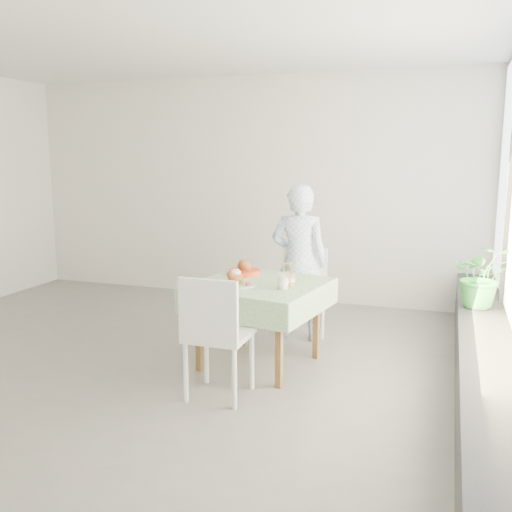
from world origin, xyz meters
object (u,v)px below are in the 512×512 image
at_px(chair_far, 300,315).
at_px(main_dish, 237,280).
at_px(potted_plant, 482,276).
at_px(cafe_table, 260,314).
at_px(juice_cup_orange, 290,279).
at_px(diner, 299,262).
at_px(chair_near, 219,359).

bearing_deg(chair_far, main_dish, -111.36).
height_order(main_dish, potted_plant, potted_plant).
relative_size(cafe_table, main_dish, 4.22).
bearing_deg(cafe_table, potted_plant, 21.55).
bearing_deg(juice_cup_orange, main_dish, -161.61).
xyz_separation_m(cafe_table, chair_far, (0.19, 0.69, -0.18)).
distance_m(chair_far, diner, 0.52).
relative_size(cafe_table, potted_plant, 2.12).
height_order(diner, potted_plant, diner).
bearing_deg(potted_plant, chair_far, -178.80).
bearing_deg(potted_plant, main_dish, -155.63).
distance_m(cafe_table, juice_cup_orange, 0.44).
xyz_separation_m(chair_far, chair_near, (-0.27, -1.43, 0.01)).
relative_size(chair_near, main_dish, 3.39).
relative_size(diner, potted_plant, 2.76).
height_order(chair_near, main_dish, chair_near).
relative_size(diner, main_dish, 5.50).
bearing_deg(cafe_table, diner, 80.32).
bearing_deg(chair_far, juice_cup_orange, -82.75).
xyz_separation_m(chair_near, juice_cup_orange, (0.36, 0.71, 0.50)).
xyz_separation_m(diner, juice_cup_orange, (0.14, -0.85, 0.02)).
xyz_separation_m(chair_near, diner, (0.22, 1.56, 0.48)).
xyz_separation_m(cafe_table, main_dish, (-0.14, -0.17, 0.33)).
height_order(cafe_table, juice_cup_orange, juice_cup_orange).
relative_size(chair_far, juice_cup_orange, 3.79).
height_order(cafe_table, main_dish, main_dish).
bearing_deg(chair_far, potted_plant, 1.20).
relative_size(diner, juice_cup_orange, 6.42).
xyz_separation_m(chair_far, juice_cup_orange, (0.09, -0.72, 0.51)).
xyz_separation_m(chair_far, main_dish, (-0.34, -0.86, 0.51)).
bearing_deg(diner, chair_far, 109.23).
distance_m(cafe_table, main_dish, 0.40).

